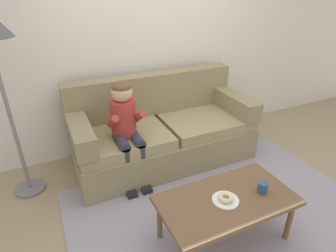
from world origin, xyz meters
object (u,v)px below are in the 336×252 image
couch (162,132)px  mug (263,187)px  donut (226,198)px  coffee_table (226,203)px  person_child (126,124)px

couch → mug: (0.26, -1.41, 0.13)m
donut → mug: (0.33, -0.04, 0.01)m
coffee_table → person_child: 1.26m
couch → coffee_table: (-0.04, -1.35, 0.04)m
person_child → donut: size_ratio=9.18×
coffee_table → donut: 0.08m
coffee_table → donut: size_ratio=9.00×
coffee_table → person_child: size_ratio=0.98×
donut → mug: 0.33m
person_child → mug: (0.75, -1.20, -0.19)m
coffee_table → mug: 0.32m
couch → donut: 1.38m
person_child → couch: bearing=23.2°
donut → person_child: bearing=110.1°
mug → couch: bearing=100.4°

